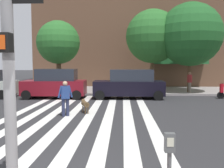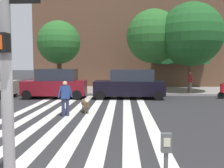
{
  "view_description": "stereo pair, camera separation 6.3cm",
  "coord_description": "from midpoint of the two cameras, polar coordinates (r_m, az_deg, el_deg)",
  "views": [
    {
      "loc": [
        1.59,
        -4.2,
        2.45
      ],
      "look_at": [
        1.05,
        8.42,
        1.4
      ],
      "focal_mm": 39.79,
      "sensor_mm": 36.0,
      "label": 1
    },
    {
      "loc": [
        1.65,
        -4.2,
        2.45
      ],
      "look_at": [
        1.05,
        8.42,
        1.4
      ],
      "focal_mm": 39.79,
      "sensor_mm": 36.0,
      "label": 2
    }
  ],
  "objects": [
    {
      "name": "dog_on_leash",
      "position": [
        12.46,
        -6.37,
        -4.57
      ],
      "size": [
        0.55,
        1.03,
        0.65
      ],
      "color": "brown",
      "rests_on": "ground_plane"
    },
    {
      "name": "parked_car_third_in_line",
      "position": [
        17.39,
        3.92,
        -0.09
      ],
      "size": [
        4.87,
        1.93,
        2.04
      ],
      "color": "black",
      "rests_on": "ground_plane"
    },
    {
      "name": "street_tree_middle",
      "position": [
        21.35,
        9.25,
        10.73
      ],
      "size": [
        4.48,
        4.48,
        6.8
      ],
      "color": "#4C3823",
      "rests_on": "sidewalk_far"
    },
    {
      "name": "street_tree_nearest",
      "position": [
        20.53,
        -12.32,
        9.27
      ],
      "size": [
        3.44,
        3.44,
        5.71
      ],
      "color": "#4C3823",
      "rests_on": "sidewalk_far"
    },
    {
      "name": "pedestrian_dog_walker",
      "position": [
        11.72,
        -10.84,
        -2.83
      ],
      "size": [
        0.68,
        0.37,
        1.64
      ],
      "color": "#282D4C",
      "rests_on": "ground_plane"
    },
    {
      "name": "sidewalk_far",
      "position": [
        22.11,
        -1.78,
        -1.44
      ],
      "size": [
        80.0,
        6.0,
        0.15
      ],
      "primitive_type": "cube",
      "color": "gray",
      "rests_on": "ground_plane"
    },
    {
      "name": "street_tree_further",
      "position": [
        20.91,
        17.45,
        10.78
      ],
      "size": [
        5.01,
        5.01,
        7.09
      ],
      "color": "#4C3823",
      "rests_on": "sidewalk_far"
    },
    {
      "name": "parking_meter_third_along",
      "position": [
        3.66,
        12.5,
        -18.23
      ],
      "size": [
        0.14,
        0.11,
        1.36
      ],
      "color": "#515456",
      "rests_on": "sidewalk_near"
    },
    {
      "name": "ground_plane",
      "position": [
        11.93,
        -5.47,
        -7.15
      ],
      "size": [
        160.0,
        160.0,
        0.0
      ],
      "primitive_type": "plane",
      "color": "#2B2B2D"
    },
    {
      "name": "crosswalk_stripes",
      "position": [
        11.99,
        -7.37,
        -7.08
      ],
      "size": [
        6.75,
        14.12,
        0.01
      ],
      "color": "silver",
      "rests_on": "ground_plane"
    },
    {
      "name": "pedestrian_bystander",
      "position": [
        20.42,
        17.32,
        0.66
      ],
      "size": [
        0.31,
        0.71,
        1.64
      ],
      "color": "#6B6051",
      "rests_on": "sidewalk_far"
    },
    {
      "name": "parked_car_behind_first",
      "position": [
        18.04,
        -13.02,
        0.03
      ],
      "size": [
        4.42,
        2.11,
        2.07
      ],
      "color": "maroon",
      "rests_on": "ground_plane"
    }
  ]
}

